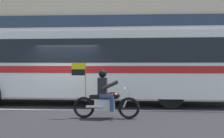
% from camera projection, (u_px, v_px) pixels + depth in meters
% --- Properties ---
extents(ground_plane, '(60.00, 60.00, 0.00)m').
position_uv_depth(ground_plane, '(66.00, 107.00, 11.64)').
color(ground_plane, black).
extents(sidewalk_curb, '(28.00, 3.80, 0.15)m').
position_uv_depth(sidewalk_curb, '(85.00, 93.00, 16.73)').
color(sidewalk_curb, '#B7B2A8').
rests_on(sidewalk_curb, ground_plane).
extents(lane_center_stripe, '(26.60, 0.14, 0.01)m').
position_uv_depth(lane_center_stripe, '(63.00, 110.00, 11.04)').
color(lane_center_stripe, silver).
rests_on(lane_center_stripe, ground_plane).
extents(transit_bus, '(12.70, 3.04, 3.22)m').
position_uv_depth(transit_bus, '(87.00, 61.00, 12.76)').
color(transit_bus, white).
rests_on(transit_bus, ground_plane).
extents(motorcycle_with_rider, '(2.20, 0.64, 1.78)m').
position_uv_depth(motorcycle_with_rider, '(105.00, 98.00, 9.27)').
color(motorcycle_with_rider, black).
rests_on(motorcycle_with_rider, ground_plane).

